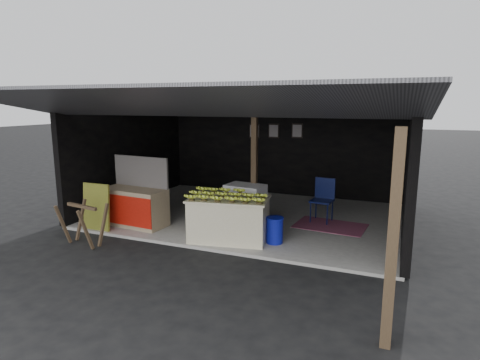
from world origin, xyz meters
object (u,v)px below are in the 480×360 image
at_px(plastic_chair, 323,196).
at_px(neighbor_stall, 134,205).
at_px(white_crate, 245,205).
at_px(sawhorse, 83,220).
at_px(banana_table, 229,219).
at_px(water_barrel, 275,231).

bearing_deg(plastic_chair, neighbor_stall, -146.92).
distance_m(white_crate, sawhorse, 3.35).
relative_size(banana_table, plastic_chair, 1.71).
xyz_separation_m(white_crate, sawhorse, (-2.49, -2.23, -0.00)).
distance_m(white_crate, plastic_chair, 1.83).
distance_m(neighbor_stall, plastic_chair, 4.26).
distance_m(banana_table, sawhorse, 2.83).
distance_m(water_barrel, plastic_chair, 1.96).
relative_size(white_crate, water_barrel, 1.91).
height_order(banana_table, plastic_chair, plastic_chair).
bearing_deg(plastic_chair, banana_table, -119.82).
bearing_deg(sawhorse, neighbor_stall, 90.64).
bearing_deg(plastic_chair, water_barrel, -100.89).
bearing_deg(banana_table, neighbor_stall, 167.24).
bearing_deg(plastic_chair, sawhorse, -134.58).
xyz_separation_m(white_crate, neighbor_stall, (-2.28, -0.90, -0.00)).
xyz_separation_m(sawhorse, plastic_chair, (4.02, 3.22, 0.13)).
height_order(neighbor_stall, plastic_chair, neighbor_stall).
bearing_deg(neighbor_stall, white_crate, 25.86).
relative_size(sawhorse, plastic_chair, 0.84).
height_order(sawhorse, water_barrel, sawhorse).
bearing_deg(water_barrel, plastic_chair, 72.39).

